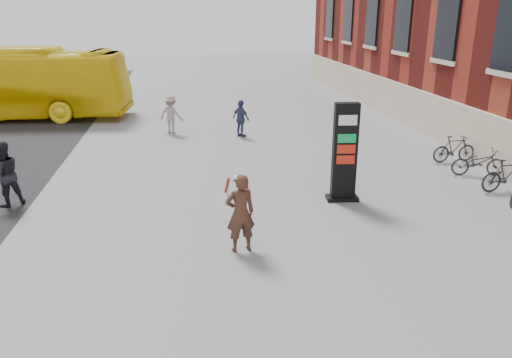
{
  "coord_description": "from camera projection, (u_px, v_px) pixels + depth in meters",
  "views": [
    {
      "loc": [
        -0.68,
        -10.77,
        5.11
      ],
      "look_at": [
        0.91,
        0.21,
        1.32
      ],
      "focal_mm": 35.0,
      "sensor_mm": 36.0,
      "label": 1
    }
  ],
  "objects": [
    {
      "name": "pedestrian_c",
      "position": [
        241.0,
        119.0,
        20.84
      ],
      "size": [
        0.86,
        0.95,
        1.55
      ],
      "primitive_type": "imported",
      "rotation": [
        0.0,
        0.0,
        2.23
      ],
      "color": "#393F68",
      "rests_on": "ground"
    },
    {
      "name": "pedestrian_b",
      "position": [
        171.0,
        114.0,
        21.42
      ],
      "size": [
        1.23,
        1.03,
        1.66
      ],
      "primitive_type": "imported",
      "rotation": [
        0.0,
        0.0,
        2.67
      ],
      "color": "#9F9088",
      "rests_on": "ground"
    },
    {
      "name": "pedestrian_a",
      "position": [
        4.0,
        174.0,
        13.43
      ],
      "size": [
        1.1,
        1.05,
        1.79
      ],
      "primitive_type": "imported",
      "rotation": [
        0.0,
        0.0,
        3.74
      ],
      "color": "black",
      "rests_on": "ground"
    },
    {
      "name": "bike_6",
      "position": [
        478.0,
        162.0,
        16.03
      ],
      "size": [
        1.78,
        0.87,
        0.89
      ],
      "primitive_type": "imported",
      "rotation": [
        0.0,
        0.0,
        1.4
      ],
      "color": "#2A292D",
      "rests_on": "ground"
    },
    {
      "name": "ground",
      "position": [
        220.0,
        236.0,
        11.83
      ],
      "size": [
        100.0,
        100.0,
        0.0
      ],
      "primitive_type": "plane",
      "color": "#9E9EA3"
    },
    {
      "name": "info_pylon",
      "position": [
        345.0,
        153.0,
        13.67
      ],
      "size": [
        0.92,
        0.53,
        2.76
      ],
      "rotation": [
        0.0,
        0.0,
        -0.1
      ],
      "color": "black",
      "rests_on": "ground"
    },
    {
      "name": "bike_5",
      "position": [
        507.0,
        175.0,
        14.6
      ],
      "size": [
        1.69,
        0.58,
        1.0
      ],
      "primitive_type": "imported",
      "rotation": [
        0.0,
        0.0,
        1.63
      ],
      "color": "#2A292D",
      "rests_on": "ground"
    },
    {
      "name": "woman",
      "position": [
        240.0,
        212.0,
        10.87
      ],
      "size": [
        0.75,
        0.71,
        1.79
      ],
      "rotation": [
        0.0,
        0.0,
        3.32
      ],
      "color": "#3F271B",
      "rests_on": "ground"
    },
    {
      "name": "bike_7",
      "position": [
        454.0,
        149.0,
        17.43
      ],
      "size": [
        1.61,
        0.52,
        0.95
      ],
      "primitive_type": "imported",
      "rotation": [
        0.0,
        0.0,
        1.62
      ],
      "color": "#2A292D",
      "rests_on": "ground"
    }
  ]
}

